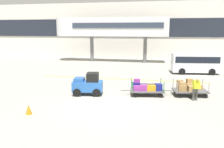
{
  "coord_description": "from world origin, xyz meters",
  "views": [
    {
      "loc": [
        3.2,
        -13.61,
        4.57
      ],
      "look_at": [
        -0.5,
        3.06,
        1.42
      ],
      "focal_mm": 38.74,
      "sensor_mm": 36.0,
      "label": 1
    }
  ],
  "objects_px": {
    "baggage_cart_middle": "(188,88)",
    "shuttle_van": "(195,62)",
    "safety_cone_near": "(29,109)",
    "baggage_handler": "(196,88)",
    "baggage_cart_lead": "(147,88)",
    "baggage_tug": "(88,84)"
  },
  "relations": [
    {
      "from": "baggage_cart_lead",
      "to": "safety_cone_near",
      "type": "xyz_separation_m",
      "value": [
        -5.99,
        -5.34,
        -0.25
      ]
    },
    {
      "from": "baggage_cart_lead",
      "to": "safety_cone_near",
      "type": "height_order",
      "value": "baggage_cart_lead"
    },
    {
      "from": "baggage_cart_lead",
      "to": "baggage_cart_middle",
      "type": "relative_size",
      "value": 1.0
    },
    {
      "from": "baggage_cart_middle",
      "to": "baggage_cart_lead",
      "type": "bearing_deg",
      "value": -169.36
    },
    {
      "from": "baggage_handler",
      "to": "baggage_cart_lead",
      "type": "bearing_deg",
      "value": 168.0
    },
    {
      "from": "shuttle_van",
      "to": "safety_cone_near",
      "type": "xyz_separation_m",
      "value": [
        -10.28,
        -15.1,
        -0.96
      ]
    },
    {
      "from": "baggage_cart_middle",
      "to": "shuttle_van",
      "type": "bearing_deg",
      "value": 81.25
    },
    {
      "from": "baggage_cart_lead",
      "to": "safety_cone_near",
      "type": "distance_m",
      "value": 8.03
    },
    {
      "from": "baggage_cart_middle",
      "to": "safety_cone_near",
      "type": "relative_size",
      "value": 5.6
    },
    {
      "from": "baggage_handler",
      "to": "shuttle_van",
      "type": "distance_m",
      "value": 10.5
    },
    {
      "from": "shuttle_van",
      "to": "baggage_cart_middle",
      "type": "bearing_deg",
      "value": -98.75
    },
    {
      "from": "baggage_cart_lead",
      "to": "shuttle_van",
      "type": "xyz_separation_m",
      "value": [
        4.29,
        9.75,
        0.71
      ]
    },
    {
      "from": "baggage_cart_lead",
      "to": "baggage_handler",
      "type": "relative_size",
      "value": 1.97
    },
    {
      "from": "baggage_handler",
      "to": "baggage_tug",
      "type": "bearing_deg",
      "value": -179.27
    },
    {
      "from": "shuttle_van",
      "to": "safety_cone_near",
      "type": "distance_m",
      "value": 18.29
    },
    {
      "from": "baggage_cart_middle",
      "to": "baggage_handler",
      "type": "xyz_separation_m",
      "value": [
        0.35,
        -1.22,
        0.32
      ]
    },
    {
      "from": "baggage_tug",
      "to": "baggage_cart_lead",
      "type": "bearing_deg",
      "value": 10.79
    },
    {
      "from": "baggage_cart_middle",
      "to": "shuttle_van",
      "type": "height_order",
      "value": "shuttle_van"
    },
    {
      "from": "baggage_tug",
      "to": "baggage_cart_lead",
      "type": "xyz_separation_m",
      "value": [
        4.07,
        0.78,
        -0.22
      ]
    },
    {
      "from": "baggage_tug",
      "to": "baggage_cart_middle",
      "type": "xyz_separation_m",
      "value": [
        6.94,
        1.31,
        -0.21
      ]
    },
    {
      "from": "shuttle_van",
      "to": "safety_cone_near",
      "type": "height_order",
      "value": "shuttle_van"
    },
    {
      "from": "baggage_handler",
      "to": "shuttle_van",
      "type": "height_order",
      "value": "shuttle_van"
    }
  ]
}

